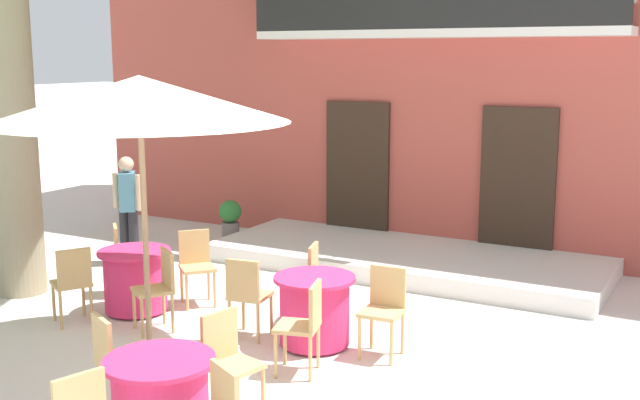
% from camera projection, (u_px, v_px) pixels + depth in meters
% --- Properties ---
extents(ground_plane, '(120.00, 120.00, 0.00)m').
position_uv_depth(ground_plane, '(260.00, 358.00, 8.01)').
color(ground_plane, silver).
extents(building_facade, '(13.00, 5.09, 7.50)m').
position_uv_depth(building_facade, '(480.00, 12.00, 13.37)').
color(building_facade, '#B24C42').
rests_on(building_facade, ground).
extents(entrance_step_platform, '(5.66, 2.17, 0.25)m').
position_uv_depth(entrance_step_platform, '(405.00, 259.00, 11.38)').
color(entrance_step_platform, silver).
rests_on(entrance_step_platform, ground).
extents(cafe_chair_near_tree_0, '(0.54, 0.54, 0.91)m').
position_uv_depth(cafe_chair_near_tree_0, '(115.00, 359.00, 6.60)').
color(cafe_chair_near_tree_0, tan).
rests_on(cafe_chair_near_tree_0, ground).
extents(cafe_chair_near_tree_3, '(0.48, 0.48, 0.91)m').
position_uv_depth(cafe_chair_near_tree_3, '(228.00, 357.00, 6.64)').
color(cafe_chair_near_tree_3, tan).
rests_on(cafe_chair_near_tree_3, ground).
extents(cafe_table_middle, '(0.86, 0.86, 0.76)m').
position_uv_depth(cafe_table_middle, '(315.00, 310.00, 8.28)').
color(cafe_table_middle, '#E52D66').
rests_on(cafe_table_middle, ground).
extents(cafe_chair_middle_0, '(0.50, 0.50, 0.91)m').
position_uv_depth(cafe_chair_middle_0, '(305.00, 321.00, 7.52)').
color(cafe_chair_middle_0, tan).
rests_on(cafe_chair_middle_0, ground).
extents(cafe_chair_middle_1, '(0.43, 0.43, 0.91)m').
position_uv_depth(cafe_chair_middle_1, '(384.00, 305.00, 8.02)').
color(cafe_chair_middle_1, tan).
rests_on(cafe_chair_middle_1, ground).
extents(cafe_chair_middle_2, '(0.50, 0.50, 0.91)m').
position_uv_depth(cafe_chair_middle_2, '(322.00, 278.00, 9.00)').
color(cafe_chair_middle_2, tan).
rests_on(cafe_chair_middle_2, ground).
extents(cafe_chair_middle_3, '(0.45, 0.45, 0.91)m').
position_uv_depth(cafe_chair_middle_3, '(247.00, 292.00, 8.45)').
color(cafe_chair_middle_3, tan).
rests_on(cafe_chair_middle_3, ground).
extents(cafe_table_front, '(0.86, 0.86, 0.76)m').
position_uv_depth(cafe_table_front, '(135.00, 280.00, 9.38)').
color(cafe_table_front, '#E52D66').
rests_on(cafe_table_front, ground).
extents(cafe_chair_front_0, '(0.55, 0.55, 0.91)m').
position_uv_depth(cafe_chair_front_0, '(159.00, 284.00, 8.73)').
color(cafe_chair_front_0, tan).
rests_on(cafe_chair_front_0, ground).
extents(cafe_chair_front_1, '(0.56, 0.56, 0.91)m').
position_uv_depth(cafe_chair_front_1, '(196.00, 262.00, 9.68)').
color(cafe_chair_front_1, tan).
rests_on(cafe_chair_front_1, ground).
extents(cafe_chair_front_2, '(0.57, 0.57, 0.91)m').
position_uv_depth(cafe_chair_front_2, '(125.00, 254.00, 10.04)').
color(cafe_chair_front_2, tan).
rests_on(cafe_chair_front_2, ground).
extents(cafe_chair_front_3, '(0.55, 0.55, 0.91)m').
position_uv_depth(cafe_chair_front_3, '(73.00, 280.00, 8.91)').
color(cafe_chair_front_3, tan).
rests_on(cafe_chair_front_3, ground).
extents(cafe_umbrella, '(2.90, 2.90, 2.85)m').
position_uv_depth(cafe_umbrella, '(140.00, 100.00, 7.51)').
color(cafe_umbrella, '#997A56').
rests_on(cafe_umbrella, ground).
extents(ground_planter_left, '(0.37, 0.37, 0.68)m').
position_uv_depth(ground_planter_left, '(230.00, 218.00, 12.96)').
color(ground_planter_left, slate).
rests_on(ground_planter_left, ground).
extents(pedestrian_near_entrance, '(0.53, 0.40, 1.59)m').
position_uv_depth(pedestrian_near_entrance, '(128.00, 204.00, 11.48)').
color(pedestrian_near_entrance, '#232328').
rests_on(pedestrian_near_entrance, ground).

